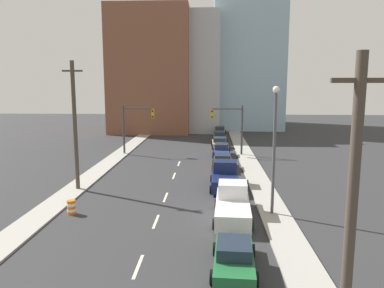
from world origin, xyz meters
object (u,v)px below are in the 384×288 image
(sedan_gray, at_px, (220,137))
(utility_pole_left_mid, at_px, (75,125))
(sedan_blue, at_px, (221,150))
(sedan_yellow, at_px, (220,131))
(traffic_barrel, at_px, (71,207))
(sedan_green, at_px, (234,257))
(sedan_tan, at_px, (219,143))
(sedan_orange, at_px, (222,162))
(pickup_truck_navy, at_px, (225,177))
(pickup_truck_white, at_px, (233,204))
(traffic_signal_left, at_px, (132,123))
(street_lamp, at_px, (274,142))
(traffic_signal_right, at_px, (233,123))
(utility_pole_right_near, at_px, (351,215))

(sedan_gray, bearing_deg, utility_pole_left_mid, -115.60)
(sedan_blue, relative_size, sedan_yellow, 0.98)
(traffic_barrel, relative_size, sedan_green, 0.20)
(sedan_green, distance_m, sedan_yellow, 46.94)
(sedan_green, distance_m, sedan_tan, 34.19)
(sedan_green, xyz_separation_m, sedan_orange, (0.14, 21.09, 0.05))
(sedan_blue, bearing_deg, pickup_truck_navy, -88.44)
(sedan_orange, xyz_separation_m, sedan_yellow, (0.38, 25.85, -0.02))
(traffic_barrel, bearing_deg, pickup_truck_white, -0.62)
(traffic_signal_left, xyz_separation_m, sedan_blue, (10.85, -0.64, -3.19))
(street_lamp, xyz_separation_m, pickup_truck_navy, (-2.87, 6.59, -4.03))
(sedan_tan, bearing_deg, sedan_blue, -90.21)
(traffic_signal_right, relative_size, sedan_tan, 1.27)
(utility_pole_left_mid, distance_m, sedan_blue, 19.97)
(sedan_green, height_order, pickup_truck_navy, pickup_truck_navy)
(utility_pole_right_near, height_order, sedan_tan, utility_pole_right_near)
(street_lamp, height_order, sedan_yellow, street_lamp)
(sedan_green, bearing_deg, pickup_truck_navy, 92.77)
(traffic_signal_left, relative_size, sedan_orange, 1.26)
(utility_pole_left_mid, distance_m, street_lamp, 15.81)
(traffic_signal_left, distance_m, traffic_signal_right, 12.20)
(sedan_orange, xyz_separation_m, sedan_tan, (-0.04, 13.10, -0.04))
(street_lamp, xyz_separation_m, sedan_green, (-2.98, -7.58, -4.26))
(sedan_gray, relative_size, sedan_yellow, 0.97)
(sedan_tan, bearing_deg, utility_pole_left_mid, -120.87)
(sedan_yellow, bearing_deg, sedan_green, -87.38)
(sedan_blue, bearing_deg, sedan_tan, 93.37)
(street_lamp, bearing_deg, sedan_gray, 94.66)
(utility_pole_right_near, relative_size, sedan_yellow, 1.97)
(street_lamp, height_order, sedan_tan, street_lamp)
(street_lamp, distance_m, sedan_orange, 14.43)
(pickup_truck_white, bearing_deg, sedan_gray, 92.85)
(traffic_signal_right, xyz_separation_m, sedan_green, (-1.59, -28.58, -3.26))
(pickup_truck_navy, height_order, sedan_blue, pickup_truck_navy)
(traffic_signal_right, relative_size, sedan_yellow, 1.26)
(sedan_green, relative_size, sedan_tan, 0.98)
(utility_pole_right_near, distance_m, sedan_yellow, 53.06)
(traffic_barrel, bearing_deg, pickup_truck_navy, 34.14)
(street_lamp, bearing_deg, utility_pole_left_mid, 160.70)
(sedan_blue, bearing_deg, sedan_yellow, 91.21)
(traffic_signal_left, xyz_separation_m, utility_pole_right_near, (13.53, -34.48, 0.96))
(traffic_signal_left, distance_m, traffic_barrel, 21.77)
(utility_pole_left_mid, xyz_separation_m, pickup_truck_navy, (12.05, 1.36, -4.46))
(sedan_blue, bearing_deg, utility_pole_left_mid, -126.73)
(utility_pole_left_mid, relative_size, sedan_gray, 2.24)
(traffic_signal_left, xyz_separation_m, pickup_truck_navy, (10.73, -14.41, -3.03))
(traffic_barrel, height_order, pickup_truck_white, pickup_truck_white)
(traffic_signal_right, relative_size, traffic_barrel, 6.36)
(traffic_signal_right, height_order, traffic_barrel, traffic_signal_right)
(traffic_barrel, relative_size, pickup_truck_navy, 0.17)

